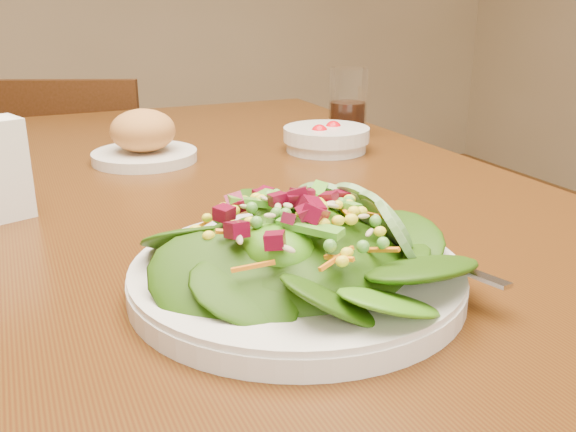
# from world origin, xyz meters

# --- Properties ---
(dining_table) EXTENTS (0.90, 1.40, 0.75)m
(dining_table) POSITION_xyz_m (0.00, 0.00, 0.65)
(dining_table) COLOR #462A0D
(dining_table) RESTS_ON ground_plane
(chair_far) EXTENTS (0.49, 0.49, 0.81)m
(chair_far) POSITION_xyz_m (-0.08, 0.94, 0.43)
(chair_far) COLOR #3D1E10
(chair_far) RESTS_ON ground_plane
(salad_plate) EXTENTS (0.31, 0.31, 0.09)m
(salad_plate) POSITION_xyz_m (-0.02, -0.36, 0.78)
(salad_plate) COLOR silver
(salad_plate) RESTS_ON dining_table
(bread_plate) EXTENTS (0.17, 0.17, 0.09)m
(bread_plate) POSITION_xyz_m (-0.06, 0.19, 0.79)
(bread_plate) COLOR silver
(bread_plate) RESTS_ON dining_table
(tomato_bowl) EXTENTS (0.15, 0.15, 0.05)m
(tomato_bowl) POSITION_xyz_m (0.25, 0.13, 0.77)
(tomato_bowl) COLOR silver
(tomato_bowl) RESTS_ON dining_table
(drinking_glass) EXTENTS (0.07, 0.07, 0.13)m
(drinking_glass) POSITION_xyz_m (0.35, 0.24, 0.81)
(drinking_glass) COLOR silver
(drinking_glass) RESTS_ON dining_table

